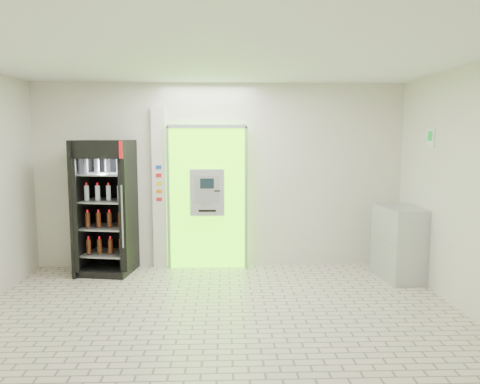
{
  "coord_description": "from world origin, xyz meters",
  "views": [
    {
      "loc": [
        0.08,
        -5.13,
        2.16
      ],
      "look_at": [
        0.29,
        1.2,
        1.39
      ],
      "focal_mm": 35.0,
      "sensor_mm": 36.0,
      "label": 1
    }
  ],
  "objects": [
    {
      "name": "ground",
      "position": [
        0.0,
        0.0,
        0.0
      ],
      "size": [
        6.0,
        6.0,
        0.0
      ],
      "primitive_type": "plane",
      "color": "#C0B39F",
      "rests_on": "ground"
    },
    {
      "name": "room_shell",
      "position": [
        0.0,
        0.0,
        1.84
      ],
      "size": [
        6.0,
        6.0,
        6.0
      ],
      "color": "silver",
      "rests_on": "ground"
    },
    {
      "name": "atm_assembly",
      "position": [
        -0.2,
        2.41,
        1.17
      ],
      "size": [
        1.3,
        0.24,
        2.33
      ],
      "color": "#5EFF04",
      "rests_on": "ground"
    },
    {
      "name": "pillar",
      "position": [
        -0.98,
        2.45,
        1.3
      ],
      "size": [
        0.22,
        0.11,
        2.6
      ],
      "color": "silver",
      "rests_on": "ground"
    },
    {
      "name": "beverage_cooler",
      "position": [
        -1.78,
        2.15,
        1.0
      ],
      "size": [
        0.89,
        0.83,
        2.09
      ],
      "rotation": [
        0.0,
        0.0,
        -0.16
      ],
      "color": "black",
      "rests_on": "ground"
    },
    {
      "name": "steel_cabinet",
      "position": [
        2.72,
        1.66,
        0.55
      ],
      "size": [
        0.66,
        0.89,
        1.1
      ],
      "rotation": [
        0.0,
        0.0,
        0.13
      ],
      "color": "#ACAFB4",
      "rests_on": "ground"
    },
    {
      "name": "exit_sign",
      "position": [
        2.99,
        1.4,
        2.12
      ],
      "size": [
        0.02,
        0.22,
        0.26
      ],
      "color": "white",
      "rests_on": "room_shell"
    }
  ]
}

